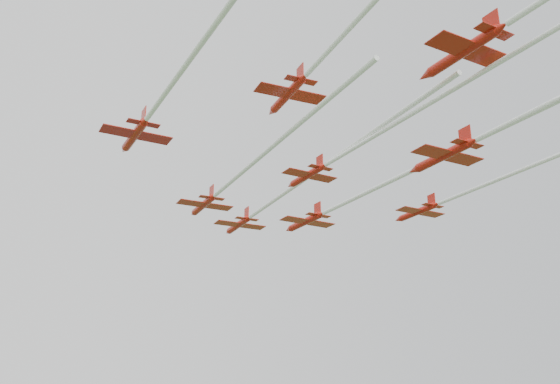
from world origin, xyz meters
name	(u,v)px	position (x,y,z in m)	size (l,w,h in m)	color
jet_lead	(279,197)	(2.23, 5.49, 60.51)	(9.33, 66.57, 2.79)	red
jet_row2_left	(234,179)	(-9.21, -5.39, 58.06)	(8.49, 52.62, 2.53)	red
jet_row2_right	(360,196)	(12.16, -3.01, 59.46)	(11.03, 64.51, 2.93)	red
jet_row3_left	(185,66)	(-22.33, -27.23, 60.54)	(8.85, 68.02, 2.61)	red
jet_row3_mid	(380,133)	(3.05, -23.11, 59.81)	(9.87, 61.20, 2.39)	red
jet_row3_right	(475,189)	(23.56, -15.65, 58.07)	(8.30, 51.63, 2.45)	red
jet_row4_left	(375,1)	(-9.86, -42.70, 61.50)	(7.92, 65.50, 2.38)	red
jet_row4_right	(511,123)	(13.21, -33.75, 58.38)	(9.74, 51.06, 2.87)	red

